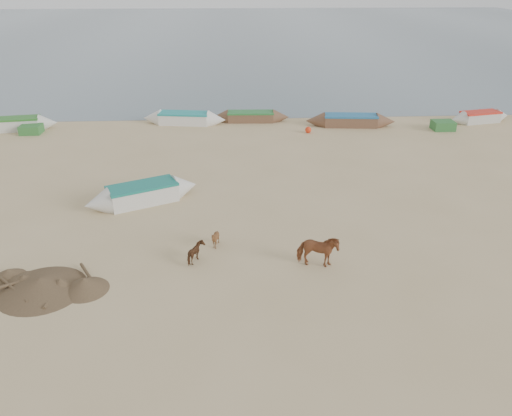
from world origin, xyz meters
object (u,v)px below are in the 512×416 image
Objects in this scene: calf_front at (215,239)px; calf_right at (196,253)px; cow_adult at (318,251)px; near_canoe at (143,194)px.

calf_front is 1.34m from calf_right.
calf_right reaches higher than calf_front.
cow_adult reaches higher than calf_right.
calf_right is at bearing -66.55° from calf_front.
cow_adult is at bearing -65.02° from near_canoe.
calf_front is at bearing 78.55° from cow_adult.
near_canoe is (-2.93, 5.73, 0.08)m from calf_right.
near_canoe is at bearing 27.49° from calf_right.
cow_adult is at bearing 32.06° from calf_front.
near_canoe is (-3.64, 4.59, 0.09)m from calf_front.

